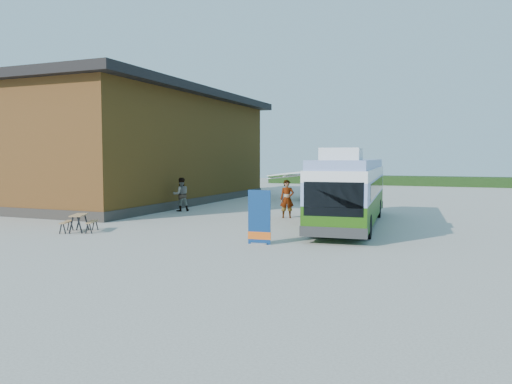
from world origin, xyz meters
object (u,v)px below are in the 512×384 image
at_px(picnic_table, 79,219).
at_px(person_b, 181,194).
at_px(banner, 259,222).
at_px(person_a, 287,199).
at_px(bus, 351,189).
at_px(slurry_tanker, 313,184).

distance_m(picnic_table, person_b, 8.50).
bearing_deg(picnic_table, banner, -23.95).
distance_m(picnic_table, person_a, 10.09).
relative_size(bus, person_a, 5.86).
height_order(bus, person_a, bus).
bearing_deg(bus, person_a, 151.10).
distance_m(banner, picnic_table, 7.94).
xyz_separation_m(picnic_table, slurry_tanker, (4.64, 19.00, 0.60)).
bearing_deg(picnic_table, person_a, 25.90).
bearing_deg(slurry_tanker, picnic_table, -116.81).
height_order(bus, person_b, bus).
bearing_deg(slurry_tanker, banner, -93.19).
xyz_separation_m(bus, person_b, (-10.13, 2.24, -0.68)).
bearing_deg(person_b, bus, 125.09).
height_order(banner, picnic_table, banner).
distance_m(person_b, slurry_tanker, 11.58).
height_order(bus, banner, bus).
distance_m(picnic_table, slurry_tanker, 19.57).
xyz_separation_m(picnic_table, person_b, (-0.20, 8.49, 0.42)).
height_order(person_b, slurry_tanker, slurry_tanker).
bearing_deg(picnic_table, bus, 7.45).
bearing_deg(person_b, banner, 91.72).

